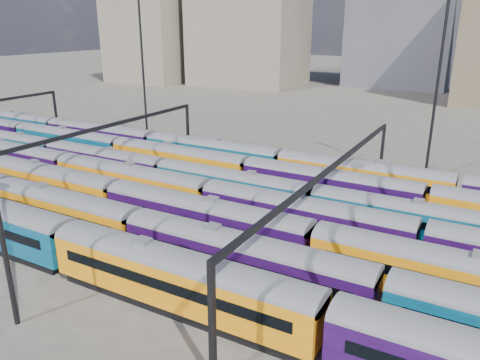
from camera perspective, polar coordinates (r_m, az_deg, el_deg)
The scene contains 12 objects.
ground at distance 48.87m, azimuth -0.60°, elevation -5.49°, with size 500.00×500.00×0.00m, color #45403A.
rake_0 at distance 34.48m, azimuth -7.53°, elevation -11.31°, with size 111.10×3.25×5.49m.
rake_1 at distance 42.73m, azimuth -12.52°, elevation -5.58°, with size 129.04×3.15×5.30m.
rake_2 at distance 39.60m, azimuth 8.95°, elevation -7.31°, with size 130.54×3.18×5.37m.
rake_3 at distance 55.69m, azimuth -13.18°, elevation 0.14°, with size 149.33×3.12×5.26m.
rake_4 at distance 53.54m, azimuth -1.09°, elevation -0.36°, with size 98.14×2.88×4.84m.
rake_5 at distance 63.37m, azimuth -7.52°, elevation 2.70°, with size 147.05×3.07×5.17m.
rake_6 at distance 61.25m, azimuth 4.94°, elevation 2.27°, with size 127.92×3.12×5.26m.
gantry_1 at distance 58.75m, azimuth -17.87°, elevation 4.78°, with size 0.35×40.35×8.03m.
gantry_2 at distance 42.64m, azimuth 11.11°, elevation 0.25°, with size 0.35×40.35×8.03m.
mast_1 at distance 80.25m, azimuth -11.81°, elevation 14.01°, with size 1.40×0.50×25.60m.
mast_3 at distance 63.34m, azimuth 23.08°, elevation 11.78°, with size 1.40×0.50×25.60m.
Camera 1 is at (22.22, -38.63, 20.06)m, focal length 35.00 mm.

